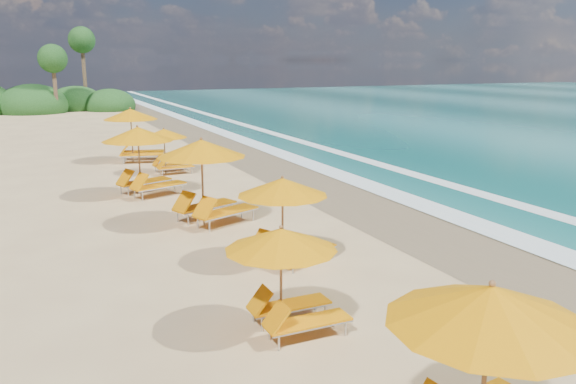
# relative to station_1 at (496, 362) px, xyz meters

# --- Properties ---
(ground) EXTENTS (160.00, 160.00, 0.00)m
(ground) POSITION_rel_station_1_xyz_m (1.76, 9.82, -1.37)
(ground) COLOR tan
(ground) RESTS_ON ground
(wet_sand) EXTENTS (4.00, 160.00, 0.01)m
(wet_sand) POSITION_rel_station_1_xyz_m (5.76, 9.82, -1.36)
(wet_sand) COLOR #7C684A
(wet_sand) RESTS_ON ground
(surf_foam) EXTENTS (4.00, 160.00, 0.01)m
(surf_foam) POSITION_rel_station_1_xyz_m (8.46, 9.82, -1.34)
(surf_foam) COLOR white
(surf_foam) RESTS_ON ground
(station_1) EXTENTS (2.86, 2.71, 2.44)m
(station_1) POSITION_rel_station_1_xyz_m (0.00, 0.00, 0.00)
(station_1) COLOR olive
(station_1) RESTS_ON ground
(station_2) EXTENTS (2.18, 2.01, 2.04)m
(station_2) POSITION_rel_station_1_xyz_m (-0.77, 4.21, -0.22)
(station_2) COLOR olive
(station_2) RESTS_ON ground
(station_3) EXTENTS (2.85, 2.81, 2.20)m
(station_3) POSITION_rel_station_1_xyz_m (0.72, 7.58, -0.14)
(station_3) COLOR olive
(station_3) RESTS_ON ground
(station_4) EXTENTS (3.44, 3.38, 2.66)m
(station_4) POSITION_rel_station_1_xyz_m (-0.03, 11.70, 0.12)
(station_4) COLOR olive
(station_4) RESTS_ON ground
(station_5) EXTENTS (3.33, 3.27, 2.60)m
(station_5) POSITION_rel_station_1_xyz_m (-1.07, 16.24, 0.09)
(station_5) COLOR olive
(station_5) RESTS_ON ground
(station_6) EXTENTS (2.23, 2.07, 2.02)m
(station_6) POSITION_rel_station_1_xyz_m (0.67, 20.08, -0.24)
(station_6) COLOR olive
(station_6) RESTS_ON ground
(station_7) EXTENTS (3.26, 3.14, 2.64)m
(station_7) POSITION_rel_station_1_xyz_m (-0.06, 23.72, 0.11)
(station_7) COLOR olive
(station_7) RESTS_ON ground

